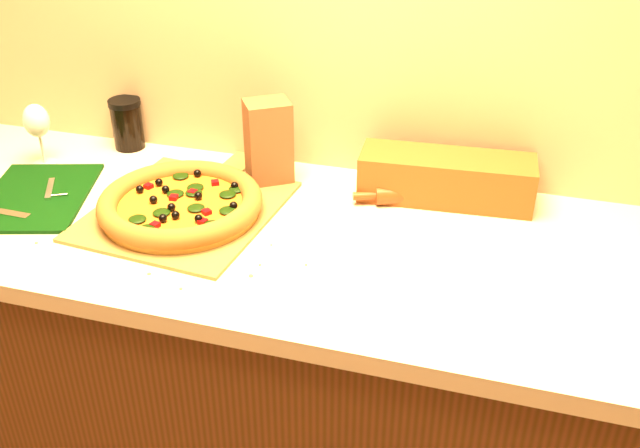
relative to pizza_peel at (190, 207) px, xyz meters
The scene contains 10 objects.
cabinet 0.54m from the pizza_peel, ahead, with size 2.80×0.65×0.86m, color #472C0F.
countertop 0.25m from the pizza_peel, ahead, with size 2.84×0.68×0.04m, color beige.
pizza_peel is the anchor object (origin of this frame).
pizza 0.05m from the pizza_peel, 92.31° to the right, with size 0.36×0.36×0.05m.
cutting_board 0.37m from the pizza_peel, behind, with size 0.31×0.37×0.02m.
rolling_pin 0.53m from the pizza_peel, 19.38° to the left, with size 0.31×0.13×0.04m.
bread_bag 0.58m from the pizza_peel, 20.80° to the left, with size 0.39×0.13×0.11m, color brown.
wine_glass 0.47m from the pizza_peel, 166.40° to the left, with size 0.06×0.06×0.16m.
paper_bag 0.24m from the pizza_peel, 53.57° to the left, with size 0.10×0.08×0.20m, color brown.
dark_jar 0.39m from the pizza_peel, 138.61° to the left, with size 0.08×0.08×0.13m.
Camera 1 is at (0.42, 0.20, 1.69)m, focal length 40.00 mm.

